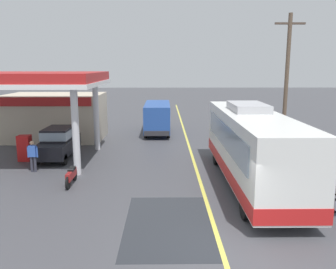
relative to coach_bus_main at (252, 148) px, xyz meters
The scene contains 10 objects.
ground 14.17m from the coach_bus_main, 99.54° to the left, with size 120.00×120.00×0.00m, color #424247.
lane_divider_stripe 9.33m from the coach_bus_main, 104.73° to the left, with size 0.16×50.00×0.01m, color #D8CC4C.
wet_puddle_patch 6.05m from the coach_bus_main, 132.06° to the right, with size 3.09×5.05×0.01m, color #26282D.
coach_bus_main is the anchor object (origin of this frame).
gas_station_roadside 14.81m from the coach_bus_main, 145.49° to the left, with size 9.10×11.95×5.10m.
car_at_pump 11.49m from the coach_bus_main, 155.13° to the left, with size 1.70×4.20×1.82m.
minibus_opposing_lane 13.53m from the coach_bus_main, 109.88° to the left, with size 2.04×6.13×2.44m.
motorcycle_parked_forecourt 8.48m from the coach_bus_main, behind, with size 0.55×1.80×0.92m.
pedestrian_near_pump 11.09m from the coach_bus_main, 169.80° to the left, with size 0.55×0.22×1.66m.
utility_pole_roadside 7.06m from the coach_bus_main, 58.84° to the left, with size 1.80×0.24×8.50m.
Camera 1 is at (-1.73, -9.59, 5.46)m, focal length 37.38 mm.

